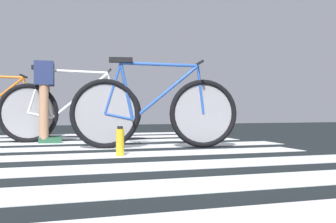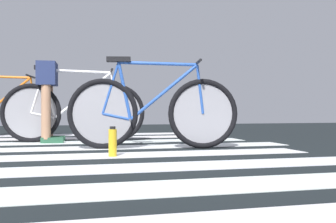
% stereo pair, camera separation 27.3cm
% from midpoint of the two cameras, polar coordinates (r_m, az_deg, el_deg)
% --- Properties ---
extents(ground, '(18.00, 14.00, 0.02)m').
position_cam_midpoint_polar(ground, '(3.71, -20.10, -6.11)').
color(ground, black).
extents(crosswalk_markings, '(5.45, 5.75, 0.00)m').
position_cam_midpoint_polar(crosswalk_markings, '(3.99, -19.92, -5.49)').
color(crosswalk_markings, silver).
rests_on(crosswalk_markings, ground).
extents(bicycle_1_of_3, '(1.71, 0.56, 0.93)m').
position_cam_midpoint_polar(bicycle_1_of_3, '(4.25, -3.67, 0.06)').
color(bicycle_1_of_3, black).
rests_on(bicycle_1_of_3, ground).
extents(bicycle_2_of_3, '(1.74, 0.52, 0.93)m').
position_cam_midpoint_polar(bicycle_2_of_3, '(5.22, -14.67, 0.10)').
color(bicycle_2_of_3, black).
rests_on(bicycle_2_of_3, ground).
extents(cyclist_2_of_3, '(0.34, 0.43, 0.97)m').
position_cam_midpoint_polar(cyclist_2_of_3, '(5.24, -18.08, 2.76)').
color(cyclist_2_of_3, '#A87A5B').
rests_on(cyclist_2_of_3, ground).
extents(water_bottle, '(0.07, 0.07, 0.26)m').
position_cam_midpoint_polar(water_bottle, '(3.57, -8.80, -4.20)').
color(water_bottle, gold).
rests_on(water_bottle, ground).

